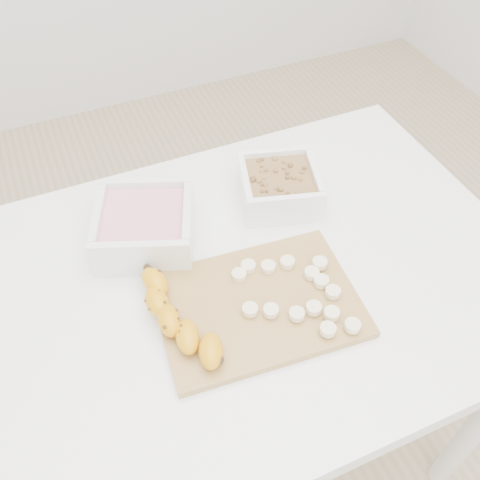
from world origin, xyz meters
name	(u,v)px	position (x,y,z in m)	size (l,w,h in m)	color
ground	(244,441)	(0.00, 0.00, 0.00)	(3.50, 3.50, 0.00)	#C6AD89
table	(246,306)	(0.00, 0.00, 0.65)	(1.00, 0.70, 0.75)	white
bowl_yogurt	(145,225)	(-0.14, 0.15, 0.79)	(0.22, 0.22, 0.08)	white
bowl_granola	(280,186)	(0.14, 0.15, 0.79)	(0.18, 0.18, 0.07)	white
cutting_board	(258,305)	(-0.01, -0.07, 0.76)	(0.33, 0.23, 0.01)	#A58549
banana	(179,319)	(-0.14, -0.06, 0.78)	(0.06, 0.21, 0.04)	orange
banana_slices	(298,292)	(0.05, -0.08, 0.77)	(0.17, 0.20, 0.02)	#FBE7BB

